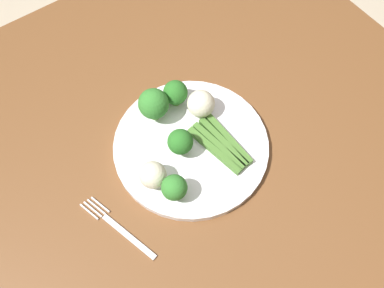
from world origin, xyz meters
name	(u,v)px	position (x,y,z in m)	size (l,w,h in m)	color
ground_plane	(181,253)	(0.00, 0.00, -0.01)	(6.00, 6.00, 0.02)	#B7A88E
dining_table	(175,180)	(0.00, 0.00, 0.63)	(1.17, 1.02, 0.73)	brown
plate	(192,147)	(0.04, 0.00, 0.74)	(0.30, 0.30, 0.01)	white
asparagus_bundle	(221,144)	(0.09, -0.04, 0.75)	(0.06, 0.13, 0.01)	#47752D
broccoli_front_left	(181,143)	(0.02, 0.00, 0.78)	(0.05, 0.05, 0.06)	#568E33
broccoli_left	(174,188)	(-0.04, -0.07, 0.78)	(0.05, 0.05, 0.06)	#609E3D
broccoli_near_center	(154,104)	(0.02, 0.09, 0.79)	(0.06, 0.06, 0.07)	#609E3D
broccoli_back_right	(175,93)	(0.07, 0.09, 0.78)	(0.05, 0.05, 0.06)	#568E33
cauliflower_outer_edge	(153,175)	(-0.06, -0.02, 0.77)	(0.05, 0.05, 0.05)	beige
cauliflower_near_fork	(201,104)	(0.10, 0.05, 0.77)	(0.05, 0.05, 0.05)	beige
fork	(118,228)	(-0.15, -0.06, 0.73)	(0.06, 0.16, 0.00)	silver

